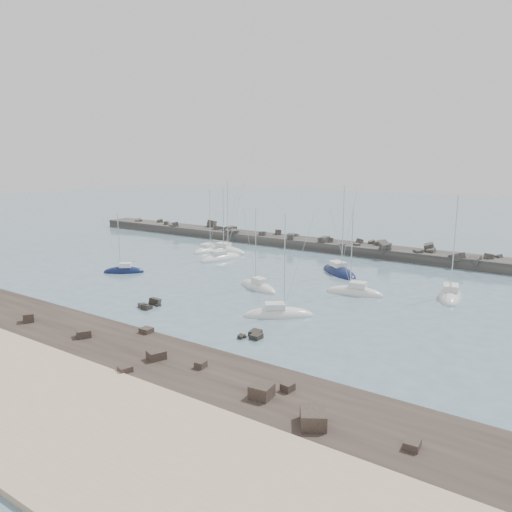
{
  "coord_description": "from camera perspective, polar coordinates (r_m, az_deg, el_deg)",
  "views": [
    {
      "loc": [
        42.19,
        -51.13,
        18.71
      ],
      "look_at": [
        -1.55,
        12.0,
        3.15
      ],
      "focal_mm": 35.0,
      "sensor_mm": 36.0,
      "label": 1
    }
  ],
  "objects": [
    {
      "name": "rock_shelf",
      "position": [
        54.67,
        -19.7,
        -9.24
      ],
      "size": [
        140.0,
        12.41,
        1.82
      ],
      "color": "black",
      "rests_on": "ground"
    },
    {
      "name": "rock_cluster_far",
      "position": [
        53.09,
        -0.19,
        -9.19
      ],
      "size": [
        2.33,
        2.72,
        1.31
      ],
      "color": "black",
      "rests_on": "ground"
    },
    {
      "name": "sailboat_2",
      "position": [
        91.39,
        -4.06,
        -0.3
      ],
      "size": [
        4.81,
        9.38,
        14.16
      ],
      "color": "silver",
      "rests_on": "ground"
    },
    {
      "name": "sailboat_4",
      "position": [
        71.39,
        0.26,
        -3.62
      ],
      "size": [
        8.14,
        4.94,
        12.45
      ],
      "color": "silver",
      "rests_on": "ground"
    },
    {
      "name": "sailboat_8",
      "position": [
        71.9,
        21.31,
        -4.3
      ],
      "size": [
        4.98,
        9.79,
        14.9
      ],
      "color": "silver",
      "rests_on": "ground"
    },
    {
      "name": "rock_cluster_near",
      "position": [
        64.46,
        -12.07,
        -5.56
      ],
      "size": [
        2.28,
        3.65,
        1.54
      ],
      "color": "black",
      "rests_on": "ground"
    },
    {
      "name": "sailboat_1",
      "position": [
        83.77,
        -14.86,
        -1.74
      ],
      "size": [
        6.41,
        5.58,
        10.61
      ],
      "color": "#0F183F",
      "rests_on": "ground"
    },
    {
      "name": "sailboat_7",
      "position": [
        69.92,
        11.22,
        -4.16
      ],
      "size": [
        8.21,
        3.86,
        12.69
      ],
      "color": "silver",
      "rests_on": "ground"
    },
    {
      "name": "sailboat_3",
      "position": [
        98.3,
        -3.57,
        0.55
      ],
      "size": [
        9.54,
        3.08,
        15.03
      ],
      "color": "silver",
      "rests_on": "ground"
    },
    {
      "name": "ground",
      "position": [
        68.88,
        -4.64,
        -4.34
      ],
      "size": [
        400.0,
        400.0,
        0.0
      ],
      "primitive_type": "plane",
      "color": "slate",
      "rests_on": "ground"
    },
    {
      "name": "sailboat_0",
      "position": [
        99.7,
        -5.48,
        0.66
      ],
      "size": [
        2.63,
        8.37,
        13.14
      ],
      "color": "silver",
      "rests_on": "ground"
    },
    {
      "name": "breakwater",
      "position": [
        103.47,
        5.7,
        1.14
      ],
      "size": [
        115.0,
        7.53,
        5.15
      ],
      "color": "#302E2B",
      "rests_on": "ground"
    },
    {
      "name": "sailboat_6",
      "position": [
        81.3,
        9.47,
        -1.9
      ],
      "size": [
        9.46,
        8.12,
        15.23
      ],
      "color": "#0F183F",
      "rests_on": "ground"
    },
    {
      "name": "sailboat_5",
      "position": [
        59.55,
        2.56,
        -6.73
      ],
      "size": [
        8.16,
        7.1,
        13.15
      ],
      "color": "silver",
      "rests_on": "ground"
    }
  ]
}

